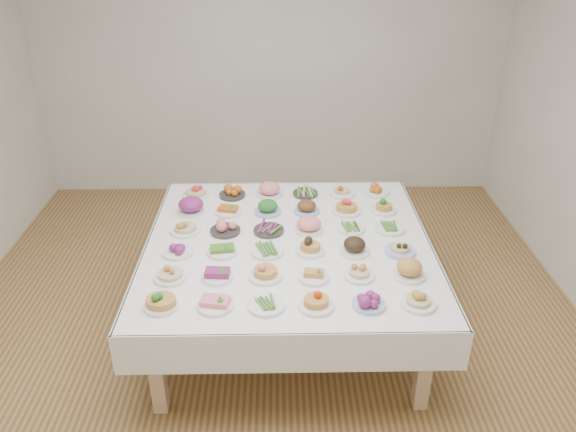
{
  "coord_description": "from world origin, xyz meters",
  "views": [
    {
      "loc": [
        0.09,
        -3.48,
        2.8
      ],
      "look_at": [
        0.15,
        0.14,
        0.88
      ],
      "focal_mm": 35.0,
      "sensor_mm": 36.0,
      "label": 1
    }
  ],
  "objects_px": {
    "display_table": "(288,250)",
    "dish_35": "(377,190)",
    "dish_18": "(185,224)",
    "dish_0": "(161,300)"
  },
  "relations": [
    {
      "from": "dish_18",
      "to": "dish_35",
      "type": "distance_m",
      "value": 1.63
    },
    {
      "from": "dish_35",
      "to": "dish_18",
      "type": "bearing_deg",
      "value": -157.94
    },
    {
      "from": "display_table",
      "to": "dish_0",
      "type": "relative_size",
      "value": 10.02
    },
    {
      "from": "dish_0",
      "to": "dish_18",
      "type": "height_order",
      "value": "dish_18"
    },
    {
      "from": "dish_18",
      "to": "dish_35",
      "type": "height_order",
      "value": "dish_18"
    },
    {
      "from": "dish_35",
      "to": "display_table",
      "type": "bearing_deg",
      "value": -134.41
    },
    {
      "from": "display_table",
      "to": "dish_35",
      "type": "bearing_deg",
      "value": 45.59
    },
    {
      "from": "display_table",
      "to": "dish_35",
      "type": "distance_m",
      "value": 1.08
    },
    {
      "from": "dish_0",
      "to": "dish_35",
      "type": "height_order",
      "value": "dish_0"
    },
    {
      "from": "display_table",
      "to": "dish_0",
      "type": "distance_m",
      "value": 1.09
    }
  ]
}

